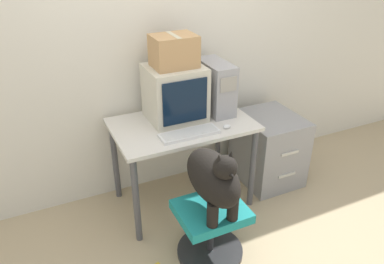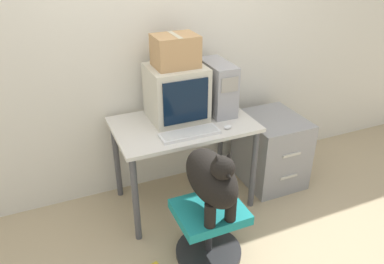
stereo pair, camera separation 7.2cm
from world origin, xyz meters
name	(u,v)px [view 1 (the left image)]	position (x,y,z in m)	size (l,w,h in m)	color
ground_plane	(200,224)	(0.00, 0.00, 0.00)	(12.00, 12.00, 0.00)	tan
wall_back	(161,45)	(0.00, 0.77, 1.30)	(8.00, 0.05, 2.60)	silver
desk	(182,135)	(0.00, 0.35, 0.66)	(1.11, 0.70, 0.77)	silver
crt_monitor	(175,93)	(-0.01, 0.46, 0.99)	(0.44, 0.40, 0.44)	beige
pc_tower	(215,87)	(0.35, 0.45, 0.98)	(0.19, 0.42, 0.42)	#99999E
keyboard	(189,134)	(-0.03, 0.14, 0.78)	(0.46, 0.15, 0.03)	silver
computer_mouse	(227,127)	(0.28, 0.12, 0.79)	(0.06, 0.04, 0.03)	silver
office_chair	(211,228)	(-0.07, -0.31, 0.24)	(0.49, 0.49, 0.43)	#262628
dog	(214,178)	(-0.07, -0.33, 0.70)	(0.27, 0.55, 0.53)	black
filing_cabinet	(268,148)	(0.87, 0.33, 0.33)	(0.51, 0.60, 0.65)	gray
cardboard_box	(174,51)	(-0.01, 0.46, 1.33)	(0.33, 0.25, 0.24)	tan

